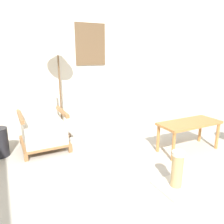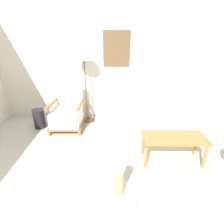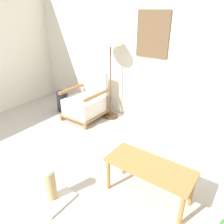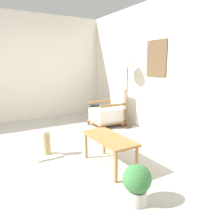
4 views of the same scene
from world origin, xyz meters
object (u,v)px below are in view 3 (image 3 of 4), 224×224
(armchair, at_px, (86,102))
(scratching_post, at_px, (52,190))
(vase, at_px, (63,101))
(floor_lamp, at_px, (110,41))
(coffee_table, at_px, (149,170))

(armchair, bearing_deg, scratching_post, -58.90)
(vase, xyz_separation_m, scratching_post, (1.65, -1.70, -0.07))
(floor_lamp, bearing_deg, vase, -160.82)
(coffee_table, bearing_deg, floor_lamp, 137.66)
(floor_lamp, xyz_separation_m, vase, (-0.97, -0.34, -1.23))
(floor_lamp, bearing_deg, scratching_post, -71.43)
(armchair, bearing_deg, coffee_table, -29.99)
(floor_lamp, relative_size, scratching_post, 3.85)
(floor_lamp, distance_m, scratching_post, 2.51)
(vase, height_order, scratching_post, scratching_post)
(armchair, height_order, floor_lamp, floor_lamp)
(scratching_post, bearing_deg, coffee_table, 38.36)
(coffee_table, height_order, vase, coffee_table)
(armchair, distance_m, coffee_table, 2.17)
(vase, bearing_deg, coffee_table, -22.79)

